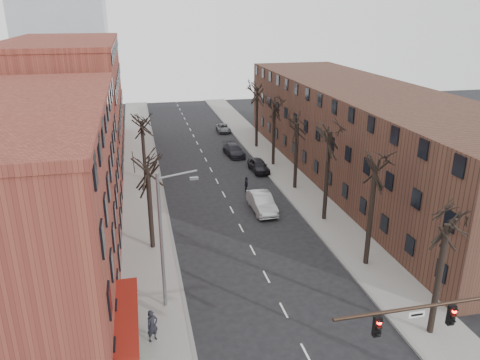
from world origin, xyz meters
TOP-DOWN VIEW (x-y plane):
  - sidewalk_left at (-8.00, 35.00)m, footprint 4.00×90.00m
  - sidewalk_right at (8.00, 35.00)m, footprint 4.00×90.00m
  - building_left_near at (-16.00, 15.00)m, footprint 12.00×26.00m
  - building_left_far at (-16.00, 44.00)m, footprint 12.00×28.00m
  - building_right at (16.00, 30.00)m, footprint 12.00×50.00m
  - awning_left at (-9.40, 6.00)m, footprint 1.20×7.00m
  - hedge at (-9.50, 5.00)m, footprint 0.80×6.00m
  - tree_right_a at (7.60, 4.00)m, footprint 5.20×5.20m
  - tree_right_b at (7.60, 12.00)m, footprint 5.20×5.20m
  - tree_right_c at (7.60, 20.00)m, footprint 5.20×5.20m
  - tree_right_d at (7.60, 28.00)m, footprint 5.20×5.20m
  - tree_right_e at (7.60, 36.00)m, footprint 5.20×5.20m
  - tree_right_f at (7.60, 44.00)m, footprint 5.20×5.20m
  - tree_left_a at (-7.60, 18.00)m, footprint 5.20×5.20m
  - tree_left_b at (-7.60, 34.00)m, footprint 5.20×5.20m
  - signal_mast_arm at (5.45, -1.00)m, footprint 8.14×0.30m
  - streetlight at (-7.03, 10.00)m, footprint 2.45×0.22m
  - silver_sedan at (2.69, 23.14)m, footprint 1.87×5.15m
  - parked_car_near at (5.30, 34.13)m, footprint 1.98×4.42m
  - parked_car_mid at (3.80, 40.95)m, footprint 2.45×5.03m
  - parked_car_far at (4.79, 53.50)m, footprint 2.05×4.21m
  - pedestrian_a at (-8.11, 6.77)m, footprint 0.84×0.76m
  - pedestrian_crossing at (2.41, 28.19)m, footprint 0.42×0.96m

SIDE VIEW (x-z plane):
  - awning_left at x=-9.40m, z-range -0.07..0.07m
  - tree_right_a at x=7.60m, z-range -5.00..5.00m
  - tree_right_b at x=7.60m, z-range -5.40..5.40m
  - tree_right_c at x=7.60m, z-range -5.80..5.80m
  - tree_right_d at x=7.60m, z-range -5.00..5.00m
  - tree_right_e at x=7.60m, z-range -5.40..5.40m
  - tree_right_f at x=7.60m, z-range -5.80..5.80m
  - tree_left_a at x=-7.60m, z-range -4.75..4.75m
  - tree_left_b at x=-7.60m, z-range -4.75..4.75m
  - sidewalk_left at x=-8.00m, z-range 0.00..0.15m
  - sidewalk_right at x=8.00m, z-range 0.00..0.15m
  - parked_car_far at x=4.79m, z-range 0.00..1.15m
  - hedge at x=-9.50m, z-range 0.15..1.15m
  - parked_car_mid at x=3.80m, z-range 0.00..1.41m
  - parked_car_near at x=5.30m, z-range 0.00..1.48m
  - pedestrian_crossing at x=2.41m, z-range 0.00..1.62m
  - silver_sedan at x=2.69m, z-range 0.00..1.69m
  - pedestrian_a at x=-8.11m, z-range 0.15..2.07m
  - signal_mast_arm at x=5.45m, z-range 0.80..8.00m
  - building_right at x=16.00m, z-range 0.00..10.00m
  - streetlight at x=-7.03m, z-range 0.50..9.53m
  - building_left_near at x=-16.00m, z-range 0.00..12.00m
  - building_left_far at x=-16.00m, z-range 0.00..14.00m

